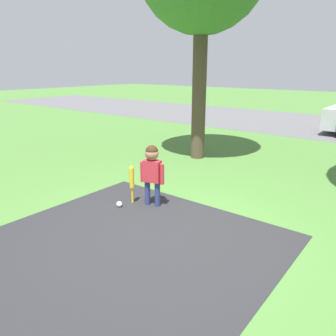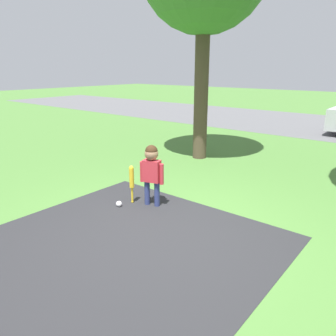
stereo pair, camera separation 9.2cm
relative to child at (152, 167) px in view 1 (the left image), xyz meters
The scene contains 4 objects.
ground_plane 1.10m from the child, 32.24° to the right, with size 60.00×60.00×0.00m, color #477533.
child is the anchor object (origin of this frame).
baseball_bat 0.41m from the child, 156.85° to the right, with size 0.07×0.07×0.63m.
sports_ball 0.79m from the child, 133.95° to the right, with size 0.09×0.09×0.09m.
Camera 1 is at (2.43, -3.17, 2.11)m, focal length 35.00 mm.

